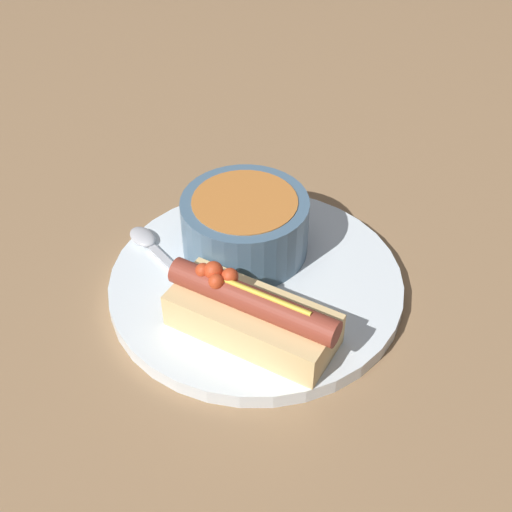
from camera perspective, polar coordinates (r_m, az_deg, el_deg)
ground_plane at (r=0.68m, az=0.00°, el=-2.69°), size 4.00×4.00×0.00m
dinner_plate at (r=0.67m, az=0.00°, el=-2.25°), size 0.28×0.28×0.01m
hot_dog at (r=0.60m, az=-0.39°, el=-4.65°), size 0.16×0.09×0.06m
soup_bowl at (r=0.68m, az=-0.89°, el=2.67°), size 0.12×0.12×0.06m
spoon at (r=0.70m, az=-8.04°, el=0.48°), size 0.13×0.09×0.01m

